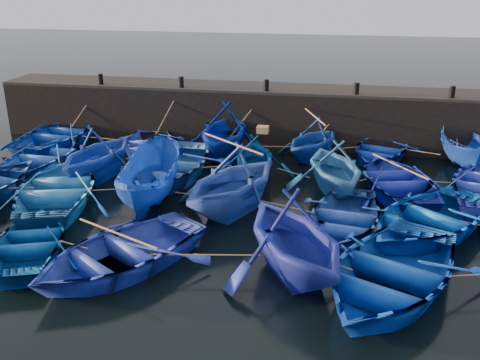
# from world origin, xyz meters

# --- Properties ---
(ground) EXTENTS (120.00, 120.00, 0.00)m
(ground) POSITION_xyz_m (0.00, 0.00, 0.00)
(ground) COLOR black
(ground) RESTS_ON ground
(quay_wall) EXTENTS (26.00, 2.50, 2.50)m
(quay_wall) POSITION_xyz_m (0.00, 10.50, 1.25)
(quay_wall) COLOR black
(quay_wall) RESTS_ON ground
(quay_top) EXTENTS (26.00, 2.50, 0.12)m
(quay_top) POSITION_xyz_m (0.00, 10.50, 2.56)
(quay_top) COLOR black
(quay_top) RESTS_ON quay_wall
(bollard_0) EXTENTS (0.24, 0.24, 0.50)m
(bollard_0) POSITION_xyz_m (-8.00, 9.60, 2.87)
(bollard_0) COLOR black
(bollard_0) RESTS_ON quay_top
(bollard_1) EXTENTS (0.24, 0.24, 0.50)m
(bollard_1) POSITION_xyz_m (-4.00, 9.60, 2.87)
(bollard_1) COLOR black
(bollard_1) RESTS_ON quay_top
(bollard_2) EXTENTS (0.24, 0.24, 0.50)m
(bollard_2) POSITION_xyz_m (0.00, 9.60, 2.87)
(bollard_2) COLOR black
(bollard_2) RESTS_ON quay_top
(bollard_3) EXTENTS (0.24, 0.24, 0.50)m
(bollard_3) POSITION_xyz_m (4.00, 9.60, 2.87)
(bollard_3) COLOR black
(bollard_3) RESTS_ON quay_top
(bollard_4) EXTENTS (0.24, 0.24, 0.50)m
(bollard_4) POSITION_xyz_m (8.00, 9.60, 2.87)
(bollard_4) COLOR black
(bollard_4) RESTS_ON quay_top
(boat_0) EXTENTS (4.18, 5.61, 1.12)m
(boat_0) POSITION_xyz_m (-9.49, 7.79, 0.56)
(boat_0) COLOR navy
(boat_0) RESTS_ON ground
(boat_1) EXTENTS (4.19, 5.20, 0.96)m
(boat_1) POSITION_xyz_m (-5.04, 7.44, 0.48)
(boat_1) COLOR #2641AE
(boat_1) RESTS_ON ground
(boat_2) EXTENTS (4.07, 4.70, 2.44)m
(boat_2) POSITION_xyz_m (-1.54, 7.71, 1.22)
(boat_2) COLOR #001981
(boat_2) RESTS_ON ground
(boat_3) EXTENTS (4.45, 4.67, 1.92)m
(boat_3) POSITION_xyz_m (2.32, 7.93, 0.96)
(boat_3) COLOR navy
(boat_3) RESTS_ON ground
(boat_4) EXTENTS (4.49, 5.30, 0.94)m
(boat_4) POSITION_xyz_m (5.18, 8.52, 0.47)
(boat_4) COLOR navy
(boat_4) RESTS_ON ground
(boat_5) EXTENTS (1.80, 4.18, 1.58)m
(boat_5) POSITION_xyz_m (8.48, 8.01, 0.79)
(boat_5) COLOR #103A95
(boat_5) RESTS_ON ground
(boat_6) EXTENTS (3.56, 4.88, 0.99)m
(boat_6) POSITION_xyz_m (-8.64, 5.04, 0.49)
(boat_6) COLOR #1C4BA9
(boat_6) RESTS_ON ground
(boat_7) EXTENTS (4.39, 4.85, 2.22)m
(boat_7) POSITION_xyz_m (-5.79, 4.11, 1.11)
(boat_7) COLOR #13399D
(boat_7) RESTS_ON ground
(boat_8) EXTENTS (4.45, 5.94, 1.18)m
(boat_8) POSITION_xyz_m (-3.08, 4.48, 0.59)
(boat_8) COLOR #2C5EB2
(boat_8) RESTS_ON ground
(boat_9) EXTENTS (3.83, 4.23, 1.95)m
(boat_9) POSITION_xyz_m (0.22, 5.08, 0.97)
(boat_9) COLOR navy
(boat_9) RESTS_ON ground
(boat_10) EXTENTS (4.62, 4.97, 2.15)m
(boat_10) POSITION_xyz_m (3.31, 4.30, 1.07)
(boat_10) COLOR #2A6BA6
(boat_10) RESTS_ON ground
(boat_11) EXTENTS (4.68, 5.70, 1.03)m
(boat_11) POSITION_xyz_m (5.59, 4.72, 0.52)
(boat_11) COLOR #16239E
(boat_11) RESTS_ON ground
(boat_14) EXTENTS (5.41, 6.45, 1.15)m
(boat_14) POSITION_xyz_m (-6.15, 1.53, 0.57)
(boat_14) COLOR #246EBA
(boat_14) RESTS_ON ground
(boat_15) EXTENTS (2.39, 5.01, 1.87)m
(boat_15) POSITION_xyz_m (-2.97, 2.01, 0.93)
(boat_15) COLOR #103896
(boat_15) RESTS_ON ground
(boat_16) EXTENTS (5.60, 5.91, 2.44)m
(boat_16) POSITION_xyz_m (-0.00, 1.86, 1.22)
(boat_16) COLOR #274BB2
(boat_16) RESTS_ON ground
(boat_17) EXTENTS (3.91, 5.01, 0.95)m
(boat_17) POSITION_xyz_m (3.68, 1.20, 0.47)
(boat_17) COLOR #2047A6
(boat_17) RESTS_ON ground
(boat_18) EXTENTS (6.46, 6.70, 1.13)m
(boat_18) POSITION_xyz_m (6.23, 1.44, 0.57)
(boat_18) COLOR blue
(boat_18) RESTS_ON ground
(boat_21) EXTENTS (4.20, 4.88, 0.85)m
(boat_21) POSITION_xyz_m (-5.09, -2.03, 0.43)
(boat_21) COLOR navy
(boat_21) RESTS_ON ground
(boat_22) EXTENTS (5.91, 6.35, 1.07)m
(boat_22) POSITION_xyz_m (-2.31, -2.31, 0.54)
(boat_22) COLOR #2237A2
(boat_22) RESTS_ON ground
(boat_23) EXTENTS (5.80, 6.01, 2.43)m
(boat_23) POSITION_xyz_m (2.38, -1.80, 1.22)
(boat_23) COLOR navy
(boat_23) RESTS_ON ground
(boat_24) EXTENTS (6.15, 6.98, 1.20)m
(boat_24) POSITION_xyz_m (4.82, -2.13, 0.60)
(boat_24) COLOR #0A41B8
(boat_24) RESTS_ON ground
(wooden_crate) EXTENTS (0.44, 0.38, 0.25)m
(wooden_crate) POSITION_xyz_m (0.52, 5.08, 2.07)
(wooden_crate) COLOR olive
(wooden_crate) RESTS_ON boat_9
(mooring_ropes) EXTENTS (18.02, 12.07, 2.10)m
(mooring_ropes) POSITION_xyz_m (-0.11, 4.95, 0.87)
(mooring_ropes) COLOR tan
(mooring_ropes) RESTS_ON ground
(loose_oars) EXTENTS (10.16, 12.32, 1.47)m
(loose_oars) POSITION_xyz_m (1.40, 3.05, 1.65)
(loose_oars) COLOR #99724C
(loose_oars) RESTS_ON ground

